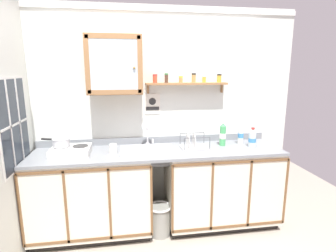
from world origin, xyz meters
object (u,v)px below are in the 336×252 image
object	(u,v)px
mug	(113,149)
bottle_water_clear_1	(252,138)
sink	(147,153)
wall_cabinet	(114,65)
saucepan	(61,142)
dish_rack	(193,145)
warning_sign	(152,104)
bottle_opaque_white_0	(241,135)
bottle_soda_green_2	(223,135)
hot_plate_stove	(71,151)
trash_bin	(160,219)

from	to	relation	value
mug	bottle_water_clear_1	bearing A→B (deg)	0.01
sink	wall_cabinet	size ratio (longest dim) A/B	0.93
saucepan	dish_rack	bearing A→B (deg)	0.78
saucepan	mug	bearing A→B (deg)	-4.49
warning_sign	bottle_opaque_white_0	bearing A→B (deg)	-11.06
bottle_opaque_white_0	bottle_soda_green_2	bearing A→B (deg)	-173.28
bottle_soda_green_2	dish_rack	distance (m)	0.38
sink	wall_cabinet	world-z (taller)	wall_cabinet
dish_rack	bottle_opaque_white_0	bearing A→B (deg)	6.92
bottle_water_clear_1	wall_cabinet	xyz separation A→B (m)	(-1.53, 0.21, 0.82)
bottle_soda_green_2	warning_sign	size ratio (longest dim) A/B	1.17
wall_cabinet	hot_plate_stove	bearing A→B (deg)	-157.78
hot_plate_stove	saucepan	xyz separation A→B (m)	(-0.10, 0.03, 0.09)
hot_plate_stove	bottle_opaque_white_0	distance (m)	1.93
dish_rack	warning_sign	xyz separation A→B (m)	(-0.43, 0.27, 0.44)
bottle_soda_green_2	trash_bin	xyz separation A→B (m)	(-0.77, -0.22, -0.89)
wall_cabinet	warning_sign	size ratio (longest dim) A/B	2.59
bottle_soda_green_2	wall_cabinet	bearing A→B (deg)	175.06
dish_rack	mug	bearing A→B (deg)	-176.08
sink	warning_sign	distance (m)	0.58
hot_plate_stove	bottle_soda_green_2	size ratio (longest dim) A/B	1.40
sink	bottle_soda_green_2	distance (m)	0.90
dish_rack	wall_cabinet	bearing A→B (deg)	170.03
saucepan	bottle_water_clear_1	bearing A→B (deg)	-1.13
sink	hot_plate_stove	distance (m)	0.81
hot_plate_stove	sink	bearing A→B (deg)	3.27
dish_rack	trash_bin	distance (m)	0.91
bottle_soda_green_2	trash_bin	distance (m)	1.19
trash_bin	mug	bearing A→B (deg)	167.27
mug	warning_sign	xyz separation A→B (m)	(0.46, 0.33, 0.42)
bottle_opaque_white_0	wall_cabinet	distance (m)	1.66
wall_cabinet	trash_bin	world-z (taller)	wall_cabinet
bottle_opaque_white_0	bottle_water_clear_1	size ratio (longest dim) A/B	1.09
bottle_opaque_white_0	wall_cabinet	size ratio (longest dim) A/B	0.40
hot_plate_stove	wall_cabinet	bearing A→B (deg)	22.22
saucepan	warning_sign	distance (m)	1.09
warning_sign	hot_plate_stove	bearing A→B (deg)	-160.35
dish_rack	saucepan	bearing A→B (deg)	-179.22
bottle_water_clear_1	warning_sign	world-z (taller)	warning_sign
bottle_water_clear_1	hot_plate_stove	bearing A→B (deg)	179.54
hot_plate_stove	dish_rack	bearing A→B (deg)	1.93
bottle_water_clear_1	dish_rack	bearing A→B (deg)	174.88
saucepan	warning_sign	size ratio (longest dim) A/B	1.26
mug	trash_bin	xyz separation A→B (m)	(0.48, -0.11, -0.81)
bottle_opaque_white_0	trash_bin	xyz separation A→B (m)	(-1.00, -0.24, -0.87)
bottle_water_clear_1	trash_bin	size ratio (longest dim) A/B	0.65
hot_plate_stove	saucepan	distance (m)	0.14
saucepan	trash_bin	size ratio (longest dim) A/B	0.88
bottle_soda_green_2	warning_sign	distance (m)	0.90
sink	saucepan	size ratio (longest dim) A/B	1.92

